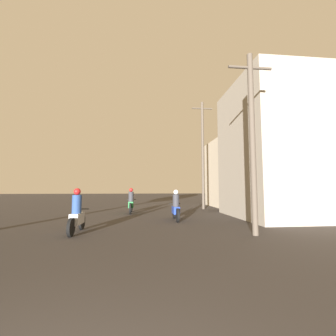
% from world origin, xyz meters
% --- Properties ---
extents(motorcycle_silver, '(0.60, 1.89, 1.58)m').
position_xyz_m(motorcycle_silver, '(-1.64, 7.67, 0.63)').
color(motorcycle_silver, black).
rests_on(motorcycle_silver, ground_plane).
extents(motorcycle_blue, '(0.60, 1.94, 1.50)m').
position_xyz_m(motorcycle_blue, '(2.28, 10.40, 0.60)').
color(motorcycle_blue, black).
rests_on(motorcycle_blue, ground_plane).
extents(motorcycle_green, '(0.60, 2.05, 1.57)m').
position_xyz_m(motorcycle_green, '(-0.10, 13.77, 0.63)').
color(motorcycle_green, black).
rests_on(motorcycle_green, ground_plane).
extents(building_right_near, '(4.34, 5.59, 7.36)m').
position_xyz_m(building_right_near, '(7.75, 10.85, 3.68)').
color(building_right_near, gray).
rests_on(building_right_near, ground_plane).
extents(building_right_far, '(4.28, 5.48, 5.59)m').
position_xyz_m(building_right_far, '(8.60, 17.49, 2.80)').
color(building_right_far, beige).
rests_on(building_right_far, ground_plane).
extents(utility_pole_near, '(1.60, 0.20, 6.37)m').
position_xyz_m(utility_pole_near, '(4.45, 6.65, 3.34)').
color(utility_pole_near, '#4C4238').
rests_on(utility_pole_near, ground_plane).
extents(utility_pole_far, '(1.60, 0.20, 8.21)m').
position_xyz_m(utility_pole_far, '(5.13, 15.88, 4.27)').
color(utility_pole_far, '#4C4238').
rests_on(utility_pole_far, ground_plane).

